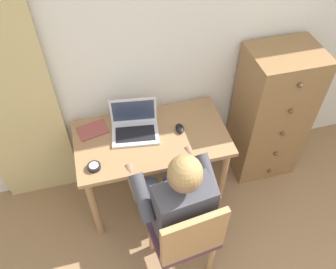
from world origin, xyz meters
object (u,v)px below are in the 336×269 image
laptop (135,126)px  computer_mouse (180,128)px  chair (186,236)px  desk (152,147)px  desk_clock (94,167)px  dresser (270,115)px  person_seated (176,198)px  notebook_pad (93,130)px

laptop → computer_mouse: 0.33m
chair → laptop: size_ratio=2.42×
desk → desk_clock: desk_clock is taller
desk → dresser: 1.04m
chair → person_seated: (-0.02, 0.18, 0.18)m
desk → chair: (0.06, -0.70, -0.12)m
laptop → dresser: bearing=0.9°
laptop → desk: bearing=-41.3°
chair → desk: bearing=95.2°
desk → dresser: (1.03, 0.11, -0.02)m
desk → desk_clock: 0.49m
desk_clock → computer_mouse: bearing=16.6°
desk → laptop: size_ratio=3.02×
chair → notebook_pad: (-0.47, 0.87, 0.25)m
laptop → desk_clock: size_ratio=4.13×
person_seated → desk: bearing=95.0°
chair → desk_clock: size_ratio=9.97×
person_seated → laptop: (-0.15, 0.61, 0.11)m
desk → laptop: bearing=138.7°
notebook_pad → chair: bearing=-73.6°
desk → person_seated: size_ratio=0.92×
desk → chair: size_ratio=1.25×
desk → laptop: 0.22m
dresser → notebook_pad: (-1.44, 0.06, 0.14)m
laptop → computer_mouse: laptop is taller
chair → computer_mouse: bearing=77.6°
dresser → notebook_pad: dresser is taller
desk → notebook_pad: (-0.41, 0.17, 0.12)m
person_seated → laptop: bearing=103.8°
dresser → computer_mouse: 0.83m
computer_mouse → desk_clock: size_ratio=1.11×
laptop → computer_mouse: bearing=-13.7°
notebook_pad → desk_clock: bearing=-106.9°
desk_clock → notebook_pad: bearing=85.1°
person_seated → notebook_pad: size_ratio=5.79×
chair → notebook_pad: size_ratio=4.27×
notebook_pad → computer_mouse: bearing=-26.1°
person_seated → laptop: size_ratio=3.27×
desk_clock → notebook_pad: desk_clock is taller
dresser → laptop: 1.15m
computer_mouse → notebook_pad: 0.65m
person_seated → computer_mouse: (0.17, 0.53, 0.07)m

